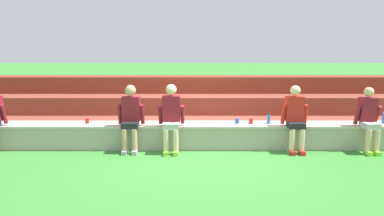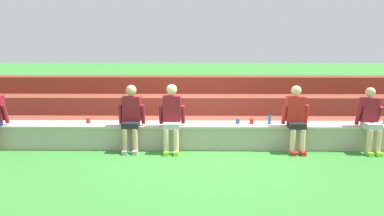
{
  "view_description": "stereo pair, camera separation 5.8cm",
  "coord_description": "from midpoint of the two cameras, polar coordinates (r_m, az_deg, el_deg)",
  "views": [
    {
      "loc": [
        -0.1,
        -6.83,
        2.16
      ],
      "look_at": [
        -0.11,
        0.29,
        0.87
      ],
      "focal_mm": 31.48,
      "sensor_mm": 36.0,
      "label": 1
    },
    {
      "loc": [
        -0.04,
        -6.83,
        2.16
      ],
      "look_at": [
        -0.11,
        0.29,
        0.87
      ],
      "focal_mm": 31.48,
      "sensor_mm": 36.0,
      "label": 2
    }
  ],
  "objects": [
    {
      "name": "ground_plane",
      "position": [
        7.16,
        0.63,
        -7.25
      ],
      "size": [
        80.0,
        80.0,
        0.0
      ],
      "primitive_type": "plane",
      "color": "#388433"
    },
    {
      "name": "brick_bleachers",
      "position": [
        9.14,
        0.51,
        -0.01
      ],
      "size": [
        13.16,
        2.36,
        1.35
      ],
      "color": "brown",
      "rests_on": "ground"
    },
    {
      "name": "plastic_cup_right_end",
      "position": [
        7.37,
        7.52,
        -2.22
      ],
      "size": [
        0.09,
        0.09,
        0.1
      ],
      "primitive_type": "cylinder",
      "color": "blue",
      "rests_on": "stone_seating_wall"
    },
    {
      "name": "person_left_of_center",
      "position": [
        7.11,
        -10.5,
        -1.28
      ],
      "size": [
        0.55,
        0.54,
        1.39
      ],
      "color": "tan",
      "rests_on": "ground"
    },
    {
      "name": "plastic_cup_left_end",
      "position": [
        7.68,
        -17.44,
        -2.11
      ],
      "size": [
        0.08,
        0.08,
        0.1
      ],
      "primitive_type": "cylinder",
      "color": "red",
      "rests_on": "stone_seating_wall"
    },
    {
      "name": "person_far_right",
      "position": [
        7.85,
        27.7,
        -1.53
      ],
      "size": [
        0.5,
        0.56,
        1.34
      ],
      "color": "#DBAD89",
      "rests_on": "ground"
    },
    {
      "name": "person_center",
      "position": [
        6.96,
        -3.69,
        -1.34
      ],
      "size": [
        0.54,
        0.56,
        1.41
      ],
      "color": "beige",
      "rests_on": "ground"
    },
    {
      "name": "person_right_of_center",
      "position": [
        7.28,
        16.97,
        -1.38
      ],
      "size": [
        0.54,
        0.54,
        1.38
      ],
      "color": "beige",
      "rests_on": "ground"
    },
    {
      "name": "stone_seating_wall",
      "position": [
        7.36,
        0.62,
        -4.52
      ],
      "size": [
        9.99,
        0.61,
        0.52
      ],
      "color": "#A8A08E",
      "rests_on": "ground"
    },
    {
      "name": "water_bottle_center_gap",
      "position": [
        7.45,
        12.74,
        -1.83
      ],
      "size": [
        0.07,
        0.07,
        0.22
      ],
      "color": "blue",
      "rests_on": "stone_seating_wall"
    },
    {
      "name": "plastic_cup_middle",
      "position": [
        7.39,
        9.83,
        -2.23
      ],
      "size": [
        0.08,
        0.08,
        0.11
      ],
      "primitive_type": "cylinder",
      "color": "red",
      "rests_on": "stone_seating_wall"
    }
  ]
}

